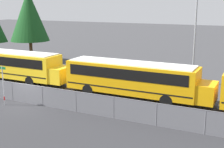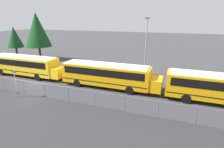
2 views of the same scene
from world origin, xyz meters
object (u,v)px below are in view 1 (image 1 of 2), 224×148
object	(u,v)px
school_bus_1	(12,63)
school_bus_2	(134,77)
tree_0	(29,15)
street_sign	(3,85)
light_pole	(195,37)

from	to	relation	value
school_bus_1	school_bus_2	bearing A→B (deg)	-0.46
tree_0	street_sign	bearing A→B (deg)	-55.62
school_bus_1	light_pole	xyz separation A→B (m)	(16.94, 6.84, 2.87)
school_bus_2	light_pole	world-z (taller)	light_pole
street_sign	light_pole	xyz separation A→B (m)	(11.85, 13.19, 3.04)
street_sign	tree_0	world-z (taller)	tree_0
school_bus_1	school_bus_2	distance (m)	13.48
school_bus_1	tree_0	distance (m)	12.10
school_bus_1	tree_0	world-z (taller)	tree_0
street_sign	light_pole	bearing A→B (deg)	48.06
light_pole	school_bus_2	bearing A→B (deg)	-116.46
school_bus_2	tree_0	xyz separation A→B (m)	(-19.32, 9.75, 4.42)
school_bus_1	street_sign	xyz separation A→B (m)	(5.09, -6.35, -0.17)
street_sign	light_pole	world-z (taller)	light_pole
school_bus_1	school_bus_2	world-z (taller)	same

